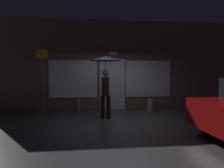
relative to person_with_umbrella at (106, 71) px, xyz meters
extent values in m
plane|color=#423F44|center=(0.45, -0.42, -1.66)|extent=(18.00, 18.00, 0.00)
cube|color=brown|center=(0.45, 1.93, 0.29)|extent=(10.86, 0.30, 3.90)
cube|color=white|center=(0.45, 1.76, -0.56)|extent=(1.10, 0.04, 2.20)
cube|color=white|center=(-1.23, 1.76, -0.31)|extent=(2.02, 0.04, 1.60)
cube|color=white|center=(2.06, 1.76, -0.31)|extent=(2.02, 0.04, 1.60)
cube|color=white|center=(0.45, 1.68, 0.79)|extent=(0.36, 0.16, 0.12)
cylinder|color=black|center=(-0.10, 0.01, -1.26)|extent=(0.15, 0.15, 0.80)
cylinder|color=black|center=(0.10, -0.01, -1.26)|extent=(0.15, 0.15, 0.80)
cube|color=black|center=(0.00, 0.00, -0.54)|extent=(0.31, 0.49, 0.65)
cube|color=silver|center=(0.13, 0.02, -0.54)|extent=(0.04, 0.14, 0.52)
cube|color=navy|center=(0.13, 0.02, -0.56)|extent=(0.03, 0.05, 0.42)
sphere|color=gray|center=(0.00, 0.00, -0.07)|extent=(0.22, 0.22, 0.22)
cylinder|color=slate|center=(0.00, 0.00, 0.01)|extent=(0.02, 0.02, 1.02)
cone|color=#14144C|center=(0.00, 0.00, 0.44)|extent=(1.10, 1.10, 0.16)
cylinder|color=black|center=(2.56, -2.04, -1.34)|extent=(0.65, 0.24, 0.64)
cylinder|color=#595B60|center=(-2.28, 0.69, -0.39)|extent=(0.07, 0.07, 2.55)
cube|color=gold|center=(-2.28, 0.67, 0.64)|extent=(0.40, 0.02, 0.30)
cylinder|color=#9E998E|center=(2.00, 1.20, -1.40)|extent=(0.26, 0.26, 0.51)
cylinder|color=slate|center=(-1.02, 1.28, -1.39)|extent=(0.21, 0.21, 0.54)
camera|label=1|loc=(-0.62, -7.18, -0.10)|focal=33.17mm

